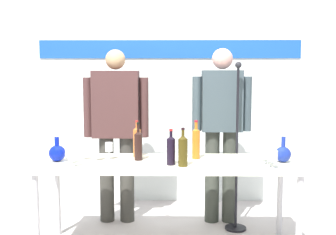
{
  "coord_description": "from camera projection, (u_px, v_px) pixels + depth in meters",
  "views": [
    {
      "loc": [
        0.05,
        -3.31,
        1.45
      ],
      "look_at": [
        0.0,
        0.15,
        1.09
      ],
      "focal_mm": 43.86,
      "sensor_mm": 36.0,
      "label": 1
    }
  ],
  "objects": [
    {
      "name": "display_table",
      "position": [
        168.0,
        168.0,
        3.37
      ],
      "size": [
        2.13,
        0.67,
        0.74
      ],
      "color": "beige",
      "rests_on": "ground"
    },
    {
      "name": "wine_bottle_4",
      "position": [
        137.0,
        141.0,
        3.54
      ],
      "size": [
        0.07,
        0.07,
        0.32
      ],
      "color": "#CF672A",
      "rests_on": "display_table"
    },
    {
      "name": "decanter_blue_right",
      "position": [
        283.0,
        154.0,
        3.33
      ],
      "size": [
        0.13,
        0.13,
        0.21
      ],
      "color": "#1B3097",
      "rests_on": "display_table"
    },
    {
      "name": "decanter_blue_left",
      "position": [
        57.0,
        153.0,
        3.36
      ],
      "size": [
        0.14,
        0.14,
        0.2
      ],
      "color": "#0C1FAE",
      "rests_on": "display_table"
    },
    {
      "name": "presenter_left",
      "position": [
        116.0,
        124.0,
        3.99
      ],
      "size": [
        0.63,
        0.22,
        1.69
      ],
      "color": "#393732",
      "rests_on": "ground"
    },
    {
      "name": "wine_bottle_3",
      "position": [
        183.0,
        150.0,
        3.17
      ],
      "size": [
        0.07,
        0.07,
        0.3
      ],
      "color": "#43370F",
      "rests_on": "display_table"
    },
    {
      "name": "wine_glass_left_3",
      "position": [
        69.0,
        152.0,
        3.26
      ],
      "size": [
        0.07,
        0.07,
        0.14
      ],
      "color": "white",
      "rests_on": "display_table"
    },
    {
      "name": "wine_glass_left_1",
      "position": [
        72.0,
        155.0,
        3.15
      ],
      "size": [
        0.07,
        0.07,
        0.14
      ],
      "color": "white",
      "rests_on": "display_table"
    },
    {
      "name": "wine_bottle_1",
      "position": [
        138.0,
        145.0,
        3.4
      ],
      "size": [
        0.07,
        0.07,
        0.32
      ],
      "color": "black",
      "rests_on": "display_table"
    },
    {
      "name": "wine_glass_right_2",
      "position": [
        273.0,
        156.0,
        3.1
      ],
      "size": [
        0.07,
        0.07,
        0.14
      ],
      "color": "white",
      "rests_on": "display_table"
    },
    {
      "name": "wine_bottle_0",
      "position": [
        171.0,
        149.0,
        3.22
      ],
      "size": [
        0.07,
        0.07,
        0.29
      ],
      "color": "black",
      "rests_on": "display_table"
    },
    {
      "name": "presenter_right",
      "position": [
        222.0,
        125.0,
        3.98
      ],
      "size": [
        0.57,
        0.22,
        1.7
      ],
      "color": "#363B32",
      "rests_on": "ground"
    },
    {
      "name": "wine_glass_left_0",
      "position": [
        109.0,
        147.0,
        3.43
      ],
      "size": [
        0.06,
        0.06,
        0.14
      ],
      "color": "white",
      "rests_on": "display_table"
    },
    {
      "name": "wine_glass_left_4",
      "position": [
        82.0,
        149.0,
        3.41
      ],
      "size": [
        0.07,
        0.07,
        0.14
      ],
      "color": "white",
      "rests_on": "display_table"
    },
    {
      "name": "wine_glass_left_2",
      "position": [
        95.0,
        147.0,
        3.36
      ],
      "size": [
        0.06,
        0.06,
        0.16
      ],
      "color": "white",
      "rests_on": "display_table"
    },
    {
      "name": "wine_glass_right_0",
      "position": [
        268.0,
        151.0,
        3.2
      ],
      "size": [
        0.07,
        0.07,
        0.16
      ],
      "color": "white",
      "rests_on": "display_table"
    },
    {
      "name": "wine_glass_right_1",
      "position": [
        263.0,
        149.0,
        3.31
      ],
      "size": [
        0.07,
        0.07,
        0.15
      ],
      "color": "white",
      "rests_on": "display_table"
    },
    {
      "name": "wine_bottle_2",
      "position": [
        196.0,
        142.0,
        3.46
      ],
      "size": [
        0.07,
        0.07,
        0.33
      ],
      "color": "orange",
      "rests_on": "display_table"
    },
    {
      "name": "microphone_stand",
      "position": [
        236.0,
        174.0,
        3.81
      ],
      "size": [
        0.2,
        0.2,
        1.57
      ],
      "color": "black",
      "rests_on": "ground"
    },
    {
      "name": "back_wall",
      "position": [
        170.0,
        70.0,
        4.64
      ],
      "size": [
        4.16,
        0.11,
        3.0
      ],
      "color": "white",
      "rests_on": "ground"
    }
  ]
}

